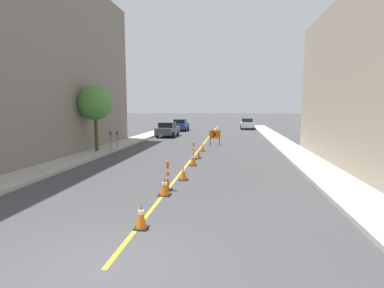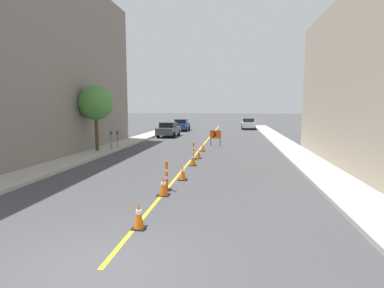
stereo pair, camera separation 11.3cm
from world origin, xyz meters
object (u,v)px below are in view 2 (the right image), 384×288
Objects in this scene: traffic_cone_farthest at (203,148)px; parking_meter_far_curb at (117,136)px; traffic_cone_nearest at (139,216)px; parked_car_curb_mid at (181,125)px; traffic_cone_third at (183,173)px; delineator_post_rear at (194,152)px; arrow_barricade_primary at (215,135)px; street_tree_left_near at (96,103)px; traffic_cone_second at (163,186)px; delineator_post_front at (167,177)px; parked_car_curb_far at (248,124)px; parking_meter_near_curb at (111,136)px; traffic_cone_fourth at (193,159)px; traffic_cone_fifth at (199,154)px; parked_car_curb_near at (169,129)px.

traffic_cone_farthest is 0.44× the size of parking_meter_far_curb.
parked_car_curb_mid reaches higher than traffic_cone_nearest.
delineator_post_rear is (-0.23, 5.27, 0.14)m from traffic_cone_third.
street_tree_left_near reaches higher than arrow_barricade_primary.
delineator_post_front reaches higher than traffic_cone_second.
parked_car_curb_far reaches higher than parking_meter_near_curb.
arrow_barricade_primary is at bearing -70.46° from parked_car_curb_mid.
arrow_barricade_primary is (0.70, 12.00, 0.58)m from traffic_cone_third.
delineator_post_rear is at bearing -98.29° from parked_car_curb_far.
traffic_cone_third is 3.36m from traffic_cone_fourth.
traffic_cone_nearest is at bearing -82.41° from parked_car_curb_mid.
parked_car_curb_mid is at bearing 104.73° from traffic_cone_farthest.
traffic_cone_nearest is 14.63m from parking_meter_near_curb.
arrow_barricade_primary is at bearing 82.13° from delineator_post_rear.
traffic_cone_third is 12.03m from arrow_barricade_primary.
parking_meter_near_curb reaches higher than parking_meter_far_curb.
parking_meter_near_curb is at bearing 163.06° from traffic_cone_fifth.
delineator_post_front is at bearing -96.49° from parked_car_curb_far.
street_tree_left_near is at bearing 126.89° from traffic_cone_second.
traffic_cone_second is at bearing -97.42° from traffic_cone_third.
parked_car_curb_near is at bearing -124.51° from parked_car_curb_far.
traffic_cone_farthest is at bearing 86.62° from delineator_post_rear.
delineator_post_front is at bearing -51.11° from street_tree_left_near.
parking_meter_far_curb is (-6.62, 5.55, 0.68)m from traffic_cone_fourth.
parking_meter_near_curb is 1.07× the size of parking_meter_far_curb.
street_tree_left_near reaches higher than delineator_post_front.
parked_car_curb_near is at bearing 107.18° from traffic_cone_fourth.
parked_car_curb_near is 3.24× the size of parking_meter_near_curb.
traffic_cone_fourth reaches higher than traffic_cone_farthest.
street_tree_left_near is at bearing 128.89° from delineator_post_front.
traffic_cone_nearest is 15.73m from parking_meter_far_curb.
delineator_post_front is 0.27× the size of parked_car_curb_near.
street_tree_left_near is at bearing -113.82° from parked_car_curb_far.
delineator_post_rear is 6.81m from arrow_barricade_primary.
parking_meter_far_curb is (-6.38, 3.64, 0.59)m from delineator_post_rear.
traffic_cone_fifth is 26.49m from parked_car_curb_far.
traffic_cone_fourth is 16.53m from parked_car_curb_near.
parked_car_curb_near reaches higher than delineator_post_rear.
parking_meter_near_curb reaches higher than delineator_post_front.
arrow_barricade_primary is 9.06m from parked_car_curb_near.
traffic_cone_fifth is 0.48× the size of parking_meter_far_curb.
parking_meter_near_curb is (-6.38, 2.43, 0.65)m from delineator_post_rear.
street_tree_left_near reaches higher than parked_car_curb_far.
traffic_cone_farthest is 0.13× the size of parked_car_curb_far.
street_tree_left_near is at bearing 166.23° from delineator_post_rear.
arrow_barricade_primary is 0.30× the size of parked_car_curb_far.
traffic_cone_third is 1.08× the size of traffic_cone_fifth.
arrow_barricade_primary is at bearing 30.50° from parking_meter_near_curb.
parked_car_curb_far reaches higher than arrow_barricade_primary.
traffic_cone_second is at bearing -93.00° from arrow_barricade_primary.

